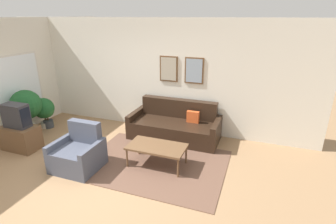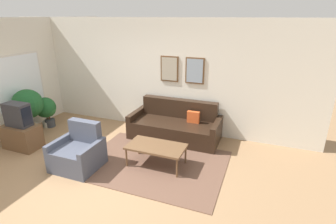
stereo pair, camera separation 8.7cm
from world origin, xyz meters
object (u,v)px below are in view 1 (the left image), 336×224
(couch, at_px, (175,126))
(armchair, at_px, (79,154))
(potted_plant_tall, at_px, (26,106))
(coffee_table, at_px, (157,147))
(tv, at_px, (16,116))

(couch, bearing_deg, armchair, -124.95)
(potted_plant_tall, bearing_deg, couch, 16.77)
(coffee_table, height_order, potted_plant_tall, potted_plant_tall)
(coffee_table, height_order, armchair, armchair)
(coffee_table, relative_size, potted_plant_tall, 0.99)
(coffee_table, xyz_separation_m, armchair, (-1.37, -0.57, -0.10))
(couch, xyz_separation_m, coffee_table, (0.07, -1.29, 0.09))
(couch, distance_m, armchair, 2.27)
(coffee_table, bearing_deg, couch, 92.94)
(tv, bearing_deg, coffee_table, 7.27)
(couch, relative_size, tv, 3.86)
(couch, distance_m, tv, 3.42)
(couch, relative_size, armchair, 2.44)
(potted_plant_tall, bearing_deg, coffee_table, -4.40)
(couch, relative_size, coffee_table, 1.89)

